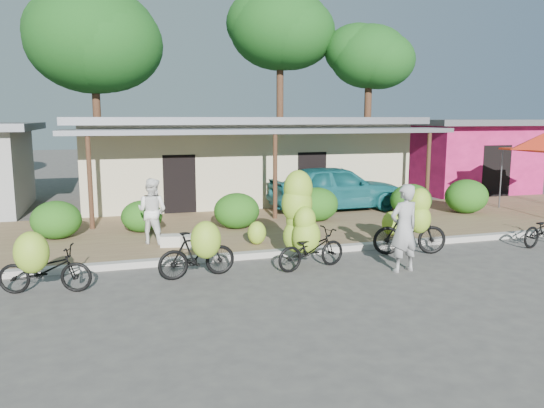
% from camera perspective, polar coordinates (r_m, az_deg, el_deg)
% --- Properties ---
extents(ground, '(100.00, 100.00, 0.00)m').
position_cam_1_polar(ground, '(11.63, 9.39, -7.52)').
color(ground, '#484543').
rests_on(ground, ground).
extents(sidewalk, '(60.00, 6.00, 0.12)m').
position_cam_1_polar(sidewalk, '(16.10, 1.50, -2.46)').
color(sidewalk, olive).
rests_on(sidewalk, ground).
extents(curb, '(60.00, 0.25, 0.15)m').
position_cam_1_polar(curb, '(13.36, 5.59, -4.89)').
color(curb, '#A8A399').
rests_on(curb, ground).
extents(shop_main, '(13.00, 8.50, 3.35)m').
position_cam_1_polar(shop_main, '(21.53, -3.50, 4.96)').
color(shop_main, '#C1B692').
rests_on(shop_main, ground).
extents(shop_pink, '(6.00, 6.00, 3.25)m').
position_cam_1_polar(shop_pink, '(26.11, 19.58, 5.09)').
color(shop_pink, '#D7216D').
rests_on(shop_pink, ground).
extents(tree_far_center, '(6.00, 5.95, 9.16)m').
position_cam_1_polar(tree_far_center, '(26.31, -19.13, 16.53)').
color(tree_far_center, '#4D321E').
rests_on(tree_far_center, ground).
extents(tree_center_right, '(5.22, 5.11, 9.79)m').
position_cam_1_polar(tree_center_right, '(28.20, 0.42, 18.46)').
color(tree_center_right, '#4D321E').
rests_on(tree_center_right, ground).
extents(tree_near_right, '(4.09, 3.89, 7.94)m').
position_cam_1_polar(tree_near_right, '(27.65, 9.96, 15.50)').
color(tree_near_right, '#4D321E').
rests_on(tree_near_right, ground).
extents(hedge_0, '(1.31, 1.18, 1.02)m').
position_cam_1_polar(hedge_0, '(15.30, -22.20, -1.59)').
color(hedge_0, '#1F5B14').
rests_on(hedge_0, sidewalk).
extents(hedge_1, '(1.15, 1.04, 0.90)m').
position_cam_1_polar(hedge_1, '(15.47, -13.83, -1.29)').
color(hedge_1, '#1F5B14').
rests_on(hedge_1, sidewalk).
extents(hedge_2, '(1.34, 1.21, 1.05)m').
position_cam_1_polar(hedge_2, '(15.52, -3.82, -0.73)').
color(hedge_2, '#1F5B14').
rests_on(hedge_2, sidewalk).
extents(hedge_3, '(1.36, 1.22, 1.06)m').
position_cam_1_polar(hedge_3, '(16.67, 4.84, -0.03)').
color(hedge_3, '#1F5B14').
rests_on(hedge_3, sidewalk).
extents(hedge_4, '(1.37, 1.23, 1.07)m').
position_cam_1_polar(hedge_4, '(17.99, 14.72, 0.40)').
color(hedge_4, '#1F5B14').
rests_on(hedge_4, sidewalk).
extents(hedge_5, '(1.47, 1.33, 1.15)m').
position_cam_1_polar(hedge_5, '(19.16, 20.19, 0.78)').
color(hedge_5, '#1F5B14').
rests_on(hedge_5, sidewalk).
extents(bike_far_left, '(1.83, 1.36, 1.35)m').
position_cam_1_polar(bike_far_left, '(10.97, -23.46, -6.18)').
color(bike_far_left, black).
rests_on(bike_far_left, ground).
extents(bike_left, '(1.71, 1.24, 1.33)m').
position_cam_1_polar(bike_left, '(11.11, -7.87, -5.04)').
color(bike_left, black).
rests_on(bike_left, ground).
extents(bike_center, '(1.80, 1.32, 2.17)m').
position_cam_1_polar(bike_center, '(11.98, 3.44, -2.49)').
color(bike_center, black).
rests_on(bike_center, ground).
extents(bike_right, '(1.90, 1.32, 1.74)m').
position_cam_1_polar(bike_right, '(13.28, 14.83, -2.47)').
color(bike_right, black).
rests_on(bike_right, ground).
extents(loose_banana_a, '(0.54, 0.46, 0.68)m').
position_cam_1_polar(loose_banana_a, '(13.09, -7.19, -3.50)').
color(loose_banana_a, '#9CBB2E').
rests_on(loose_banana_a, sidewalk).
extents(loose_banana_b, '(0.48, 0.41, 0.60)m').
position_cam_1_polar(loose_banana_b, '(13.58, -1.64, -3.12)').
color(loose_banana_b, '#9CBB2E').
rests_on(loose_banana_b, sidewalk).
extents(loose_banana_c, '(0.53, 0.45, 0.67)m').
position_cam_1_polar(loose_banana_c, '(14.98, 12.70, -2.04)').
color(loose_banana_c, '#9CBB2E').
rests_on(loose_banana_c, sidewalk).
extents(sack_near, '(0.92, 0.82, 0.30)m').
position_cam_1_polar(sack_near, '(13.59, -7.92, -3.85)').
color(sack_near, beige).
rests_on(sack_near, sidewalk).
extents(sack_far, '(0.80, 0.50, 0.28)m').
position_cam_1_polar(sack_far, '(13.68, -10.33, -3.87)').
color(sack_far, beige).
rests_on(sack_far, sidewalk).
extents(vendor, '(0.77, 0.56, 1.93)m').
position_cam_1_polar(vendor, '(11.86, 14.01, -2.53)').
color(vendor, '#959595').
rests_on(vendor, ground).
extents(bystander, '(1.04, 1.00, 1.69)m').
position_cam_1_polar(bystander, '(13.95, -12.77, -0.73)').
color(bystander, white).
rests_on(bystander, sidewalk).
extents(teal_van, '(4.73, 1.98, 1.60)m').
position_cam_1_polar(teal_van, '(18.70, 6.85, 1.79)').
color(teal_van, '#176068').
rests_on(teal_van, sidewalk).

